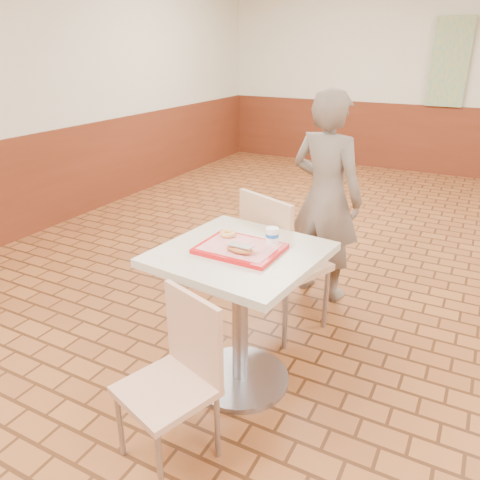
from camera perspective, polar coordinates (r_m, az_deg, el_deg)
The scene contains 11 objects.
room_shell at distance 2.65m, azimuth 26.81°, elevation 13.25°, with size 8.01×10.01×3.01m.
wainscot_band at distance 2.95m, azimuth 23.40°, elevation -6.14°, with size 8.00×10.00×1.00m.
promo_poster at distance 7.60m, azimuth 24.22°, elevation 19.15°, with size 0.50×0.03×1.20m, color gray.
main_table at distance 2.56m, azimuth -0.00°, elevation -6.88°, with size 0.79×0.79×0.84m.
chair_main_front at distance 2.23m, azimuth -7.64°, elevation -15.60°, with size 0.48×0.48×0.82m.
chair_main_back at distance 3.06m, azimuth 4.67°, elevation -2.10°, with size 0.59×0.59×0.98m.
customer at distance 3.53m, azimuth 10.42°, elevation 5.13°, with size 0.57×0.38×1.57m, color #6E6155.
serving_tray at distance 2.43m, azimuth 0.00°, elevation -1.03°, with size 0.42×0.32×0.03m.
ring_donut at distance 2.55m, azimuth -1.50°, elevation 0.79°, with size 0.09×0.09×0.03m, color #E6AA54.
long_john_donut at distance 2.34m, azimuth -0.02°, elevation -1.11°, with size 0.15×0.07×0.05m.
paper_cup at distance 2.45m, azimuth 3.93°, elevation 0.55°, with size 0.07×0.07×0.09m.
Camera 1 is at (0.08, -2.63, 1.83)m, focal length 35.00 mm.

